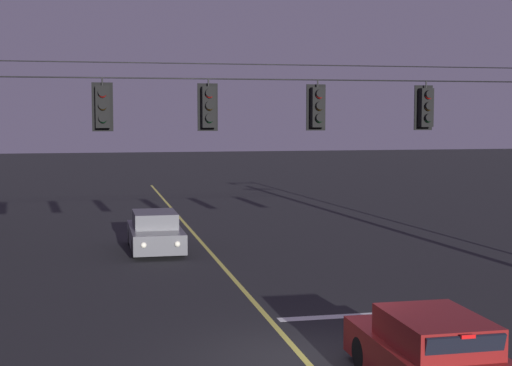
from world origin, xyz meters
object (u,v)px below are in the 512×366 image
at_px(traffic_light_left_inner, 103,107).
at_px(traffic_light_rightmost, 426,107).
at_px(traffic_light_centre, 209,107).
at_px(traffic_light_right_inner, 318,107).
at_px(car_waiting_near_lane, 433,356).
at_px(car_oncoming_lead, 155,232).

xyz_separation_m(traffic_light_left_inner, traffic_light_rightmost, (7.91, 0.00, 0.00)).
relative_size(traffic_light_centre, traffic_light_right_inner, 1.00).
bearing_deg(traffic_light_right_inner, traffic_light_centre, 180.00).
height_order(traffic_light_left_inner, car_waiting_near_lane, traffic_light_left_inner).
height_order(car_waiting_near_lane, car_oncoming_lead, same).
height_order(traffic_light_rightmost, car_waiting_near_lane, traffic_light_rightmost).
distance_m(traffic_light_left_inner, car_oncoming_lead, 10.73).
distance_m(traffic_light_centre, car_oncoming_lead, 10.57).
distance_m(traffic_light_right_inner, car_waiting_near_lane, 7.28).
bearing_deg(car_oncoming_lead, traffic_light_left_inner, -101.33).
height_order(traffic_light_centre, car_oncoming_lead, traffic_light_centre).
distance_m(traffic_light_rightmost, car_oncoming_lead, 12.14).
bearing_deg(traffic_light_centre, car_oncoming_lead, 93.08).
distance_m(car_waiting_near_lane, car_oncoming_lead, 15.81).
xyz_separation_m(traffic_light_centre, traffic_light_rightmost, (5.47, 0.00, 0.00)).
xyz_separation_m(traffic_light_left_inner, car_oncoming_lead, (1.92, 9.61, -4.38)).
relative_size(traffic_light_centre, car_oncoming_lead, 0.28).
bearing_deg(traffic_light_left_inner, traffic_light_centre, 0.00).
xyz_separation_m(traffic_light_left_inner, traffic_light_right_inner, (5.10, 0.00, 0.00)).
bearing_deg(traffic_light_left_inner, car_oncoming_lead, 78.67).
relative_size(traffic_light_rightmost, car_oncoming_lead, 0.28).
distance_m(traffic_light_rightmost, car_waiting_near_lane, 7.66).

